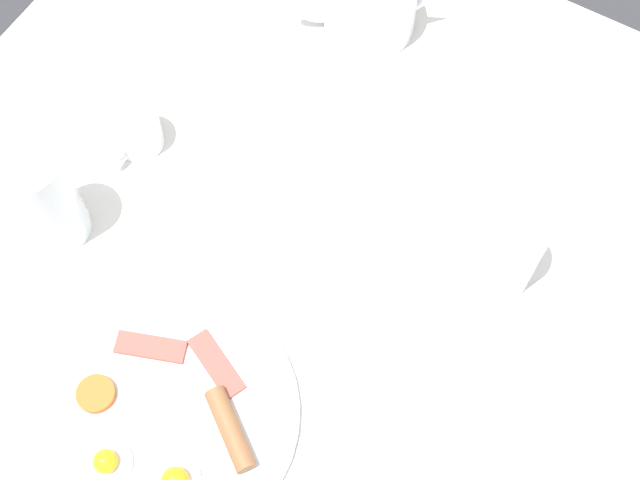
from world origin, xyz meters
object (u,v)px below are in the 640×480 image
at_px(creamer_jug, 136,130).
at_px(spoon_for_tea, 536,169).
at_px(teapot_far, 369,2).
at_px(water_glass_tall, 45,198).
at_px(water_glass_short, 509,248).
at_px(breakfast_plate, 165,417).

relative_size(creamer_jug, spoon_for_tea, 0.65).
height_order(teapot_far, spoon_for_tea, teapot_far).
height_order(water_glass_tall, water_glass_short, water_glass_tall).
height_order(creamer_jug, spoon_for_tea, creamer_jug).
distance_m(water_glass_tall, spoon_for_tea, 0.63).
xyz_separation_m(breakfast_plate, water_glass_tall, (-0.14, -0.26, 0.07)).
bearing_deg(water_glass_tall, breakfast_plate, 62.02).
bearing_deg(teapot_far, breakfast_plate, -113.97).
height_order(teapot_far, water_glass_tall, water_glass_tall).
bearing_deg(water_glass_tall, water_glass_short, 114.00).
bearing_deg(water_glass_tall, creamer_jug, 175.43).
xyz_separation_m(teapot_far, water_glass_short, (0.26, 0.33, 0.02)).
distance_m(water_glass_tall, water_glass_short, 0.56).
bearing_deg(breakfast_plate, water_glass_tall, -117.98).
bearing_deg(creamer_jug, spoon_for_tea, 116.11).
xyz_separation_m(water_glass_short, creamer_jug, (0.07, -0.50, -0.04)).
relative_size(teapot_far, water_glass_tall, 1.22).
height_order(water_glass_short, spoon_for_tea, water_glass_short).
bearing_deg(creamer_jug, teapot_far, 153.22).
height_order(water_glass_tall, creamer_jug, water_glass_tall).
xyz_separation_m(breakfast_plate, creamer_jug, (-0.29, -0.24, 0.03)).
xyz_separation_m(teapot_far, spoon_for_tea, (0.10, 0.31, -0.05)).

